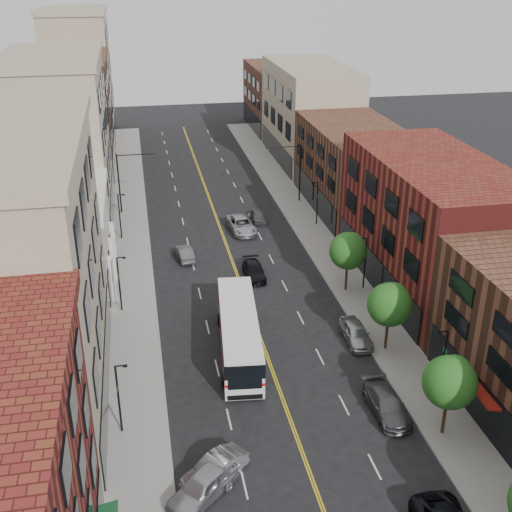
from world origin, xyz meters
TOP-DOWN VIEW (x-y plane):
  - ground at (0.00, 0.00)m, footprint 220.00×220.00m
  - sidewalk_left at (-10.00, 35.00)m, footprint 4.00×110.00m
  - sidewalk_right at (10.00, 35.00)m, footprint 4.00×110.00m
  - bldg_l_tanoffice at (-17.00, 13.00)m, footprint 10.00×22.00m
  - bldg_l_white at (-17.00, 31.00)m, footprint 10.00×14.00m
  - bldg_l_far_a at (-17.00, 48.00)m, footprint 10.00×20.00m
  - bldg_l_far_b at (-17.00, 68.00)m, footprint 10.00×20.00m
  - bldg_l_far_c at (-17.00, 86.00)m, footprint 10.00×16.00m
  - bldg_r_mid at (17.00, 24.00)m, footprint 10.00×22.00m
  - bldg_r_far_a at (17.00, 45.00)m, footprint 10.00×20.00m
  - bldg_r_far_b at (17.00, 66.00)m, footprint 10.00×22.00m
  - bldg_r_far_c at (17.00, 86.00)m, footprint 10.00×18.00m
  - tree_r_1 at (9.39, 4.07)m, footprint 3.40×3.40m
  - tree_r_2 at (9.39, 14.07)m, footprint 3.40×3.40m
  - tree_r_3 at (9.39, 24.07)m, footprint 3.40×3.40m
  - lamp_l_1 at (-10.95, 8.00)m, footprint 0.81×0.55m
  - lamp_l_2 at (-10.95, 24.00)m, footprint 0.81×0.55m
  - lamp_l_3 at (-10.95, 40.00)m, footprint 0.81×0.55m
  - lamp_r_1 at (10.95, 8.00)m, footprint 0.81×0.55m
  - lamp_r_2 at (10.95, 24.00)m, footprint 0.81×0.55m
  - lamp_r_3 at (10.95, 40.00)m, footprint 0.81×0.55m
  - signal_mast_left at (-10.27, 48.00)m, footprint 4.49×0.18m
  - signal_mast_right at (10.27, 48.00)m, footprint 4.49×0.18m
  - city_bus at (-2.00, 15.86)m, footprint 4.07×13.01m
  - car_angle_a at (-6.49, 1.53)m, footprint 4.83×4.62m
  - car_angle_b at (-5.60, 2.91)m, footprint 4.40×3.68m
  - car_parked_mid at (6.50, 6.65)m, footprint 2.20×5.16m
  - car_parked_far at (7.40, 15.56)m, footprint 1.86×4.58m
  - car_lane_behind at (-4.68, 33.62)m, footprint 1.86×4.19m
  - car_lane_a at (1.50, 28.29)m, footprint 1.97×4.63m
  - car_lane_b at (2.21, 39.76)m, footprint 3.13×5.93m
  - car_lane_c at (4.62, 42.42)m, footprint 1.60×3.82m

SIDE VIEW (x-z plane):
  - ground at x=0.00m, z-range 0.00..0.00m
  - sidewalk_left at x=-10.00m, z-range 0.00..0.15m
  - sidewalk_right at x=10.00m, z-range 0.00..0.15m
  - car_lane_c at x=4.62m, z-range 0.00..1.29m
  - car_lane_a at x=1.50m, z-range 0.00..1.33m
  - car_lane_behind at x=-4.68m, z-range 0.00..1.34m
  - car_angle_b at x=-5.60m, z-range 0.00..1.42m
  - car_parked_mid at x=6.50m, z-range 0.00..1.48m
  - car_parked_far at x=7.40m, z-range 0.00..1.56m
  - car_lane_b at x=2.21m, z-range 0.00..1.59m
  - car_angle_a at x=-6.49m, z-range 0.00..1.63m
  - city_bus at x=-2.00m, z-range 0.27..3.56m
  - lamp_l_1 at x=-10.95m, z-range 0.45..5.50m
  - lamp_l_2 at x=-10.95m, z-range 0.45..5.50m
  - lamp_l_3 at x=-10.95m, z-range 0.45..5.50m
  - lamp_r_1 at x=10.95m, z-range 0.45..5.50m
  - lamp_r_2 at x=10.95m, z-range 0.45..5.50m
  - lamp_r_3 at x=10.95m, z-range 0.45..5.50m
  - bldg_l_white at x=-17.00m, z-range 0.00..8.00m
  - tree_r_1 at x=9.39m, z-range 1.33..6.92m
  - tree_r_2 at x=9.39m, z-range 1.33..6.92m
  - tree_r_3 at x=9.39m, z-range 1.33..6.92m
  - signal_mast_left at x=-10.27m, z-range 1.05..8.25m
  - signal_mast_right at x=10.27m, z-range 1.05..8.25m
  - bldg_r_far_a at x=17.00m, z-range 0.00..10.00m
  - bldg_r_far_c at x=17.00m, z-range 0.00..11.00m
  - bldg_r_mid at x=17.00m, z-range 0.00..12.00m
  - bldg_r_far_b at x=17.00m, z-range 0.00..14.00m
  - bldg_l_far_b at x=-17.00m, z-range 0.00..15.00m
  - bldg_l_tanoffice at x=-17.00m, z-range 0.00..18.00m
  - bldg_l_far_a at x=-17.00m, z-range 0.00..18.00m
  - bldg_l_far_c at x=-17.00m, z-range 0.00..20.00m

